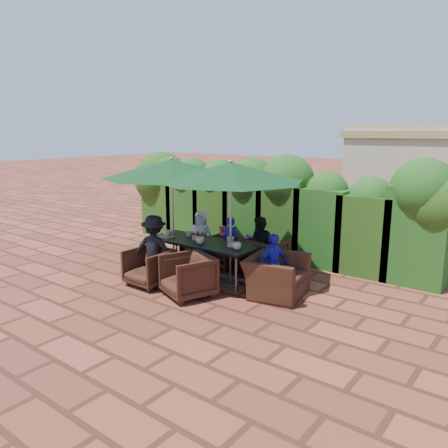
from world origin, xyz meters
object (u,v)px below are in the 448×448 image
Objects in this scene: dining_table at (203,245)px; umbrella_right at (231,172)px; umbrella_left at (172,169)px; chair_far_mid at (232,251)px; chair_near_left at (149,265)px; chair_near_right at (188,274)px; chair_far_left at (200,245)px; chair_end_right at (276,270)px; chair_far_right at (264,254)px.

dining_table is 0.86× the size of umbrella_right.
dining_table is at bearing 4.53° from umbrella_left.
umbrella_left is at bearing 68.50° from chair_far_mid.
umbrella_right is 2.42m from chair_near_left.
dining_table is 1.20m from chair_near_right.
chair_far_left is (-0.82, 0.85, -0.32)m from dining_table.
dining_table is 2.14× the size of chair_end_right.
umbrella_left reaches higher than chair_end_right.
umbrella_right is 3.29× the size of chair_near_right.
chair_far_mid is 1.95m from chair_near_right.
umbrella_right reaches higher than chair_far_left.
chair_far_right is (1.71, 0.11, 0.05)m from chair_far_left.
chair_far_mid is at bearing -175.98° from chair_far_left.
chair_near_left is (0.30, -1.00, -1.81)m from umbrella_left.
chair_far_right is 2.05m from chair_near_right.
chair_far_left is 2.74m from chair_end_right.
umbrella_left is 3.56× the size of chair_far_right.
chair_far_right is 0.95× the size of chair_near_right.
chair_near_left is at bearing 95.63° from chair_far_mid.
umbrella_right is 2.03m from chair_end_right.
chair_far_left is 0.96× the size of chair_far_mid.
chair_end_right is (1.25, 1.04, 0.06)m from chair_near_right.
umbrella_left reaches higher than chair_near_right.
chair_far_right is (1.69, 1.03, -1.81)m from umbrella_left.
dining_table is 0.91m from chair_far_mid.
chair_far_right is at bearing 31.32° from chair_end_right.
chair_near_left is at bearing 104.19° from chair_end_right.
umbrella_right is (1.50, 0.07, -0.00)m from umbrella_left.
chair_far_left is at bearing 146.34° from chair_near_right.
dining_table is 2.95× the size of chair_far_right.
chair_end_right is (2.57, 0.05, -1.72)m from umbrella_left.
dining_table reaches higher than chair_far_left.
chair_near_right is (1.02, 0.02, 0.03)m from chair_near_left.
umbrella_left is 2.43m from chair_near_right.
chair_far_mid is (0.90, 0.92, -1.84)m from umbrella_left.
umbrella_left and umbrella_right have the same top height.
dining_table is 1.34m from chair_far_right.
dining_table is 3.36× the size of chair_far_left.
chair_near_left reaches higher than dining_table.
umbrella_left is at bearing -175.47° from dining_table.
umbrella_left is 1.50m from umbrella_right.
chair_far_mid is (-0.60, 0.85, -1.84)m from umbrella_right.
dining_table is 3.01× the size of chair_near_left.
chair_far_left is 2.33m from chair_near_right.
dining_table is at bearing 53.18° from chair_far_right.
chair_far_right is at bearing 78.84° from umbrella_right.
umbrella_left is 2.07m from chair_far_left.
dining_table is at bearing 137.66° from chair_near_right.
chair_far_right is 0.72× the size of chair_end_right.
chair_far_left is 0.92m from chair_far_mid.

